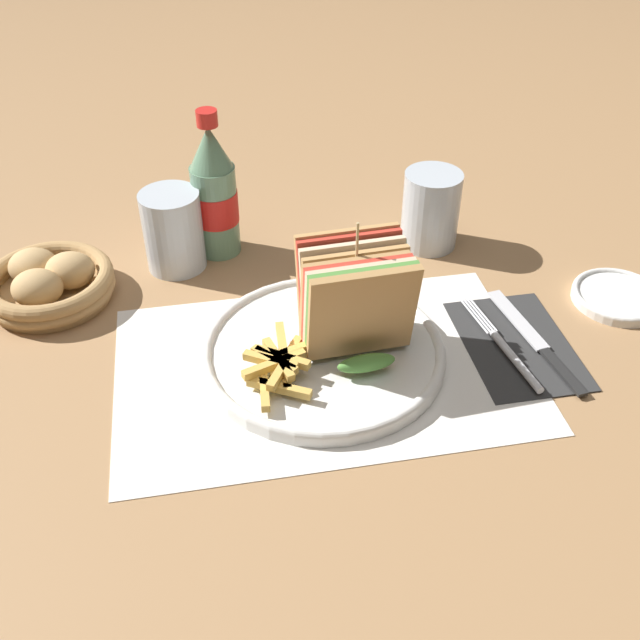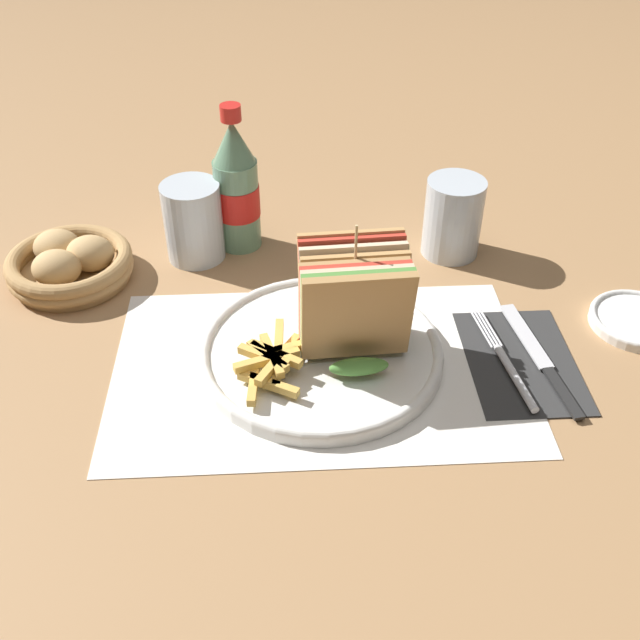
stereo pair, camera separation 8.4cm
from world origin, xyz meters
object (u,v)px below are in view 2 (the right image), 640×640
glass_far (193,222)px  fork (509,367)px  club_sandwich (354,303)px  coke_bottle_near (236,188)px  glass_near (452,222)px  side_saucer (637,320)px  plate_main (321,351)px  knife (541,359)px  bread_basket (70,264)px

glass_far → fork: bearing=-35.2°
club_sandwich → fork: bearing=-12.6°
coke_bottle_near → glass_near: bearing=-7.2°
club_sandwich → side_saucer: bearing=6.2°
glass_far → glass_near: bearing=-1.4°
club_sandwich → coke_bottle_near: coke_bottle_near is taller
plate_main → glass_far: size_ratio=2.59×
club_sandwich → knife: 0.22m
plate_main → side_saucer: plate_main is taller
fork → knife: 0.04m
glass_near → glass_far: size_ratio=1.00×
coke_bottle_near → side_saucer: bearing=-23.4°
fork → glass_near: bearing=86.2°
knife → side_saucer: 0.15m
plate_main → knife: 0.25m
knife → side_saucer: (0.14, 0.06, 0.00)m
plate_main → coke_bottle_near: (-0.10, 0.25, 0.08)m
coke_bottle_near → side_saucer: size_ratio=1.79×
knife → glass_far: glass_far is taller
fork → plate_main: bearing=162.2°
club_sandwich → plate_main: bearing=-175.2°
fork → side_saucer: bearing=15.1°
knife → bread_basket: 0.60m
plate_main → bread_basket: 0.36m
coke_bottle_near → bread_basket: coke_bottle_near is taller
coke_bottle_near → bread_basket: size_ratio=1.25×
fork → bread_basket: size_ratio=1.08×
club_sandwich → bread_basket: bearing=153.7°
club_sandwich → side_saucer: 0.36m
coke_bottle_near → glass_far: 0.07m
plate_main → glass_far: 0.28m
fork → glass_far: bearing=136.6°
knife → fork: bearing=-168.8°
glass_near → side_saucer: (0.20, -0.17, -0.04)m
plate_main → bread_basket: bread_basket is taller
club_sandwich → fork: size_ratio=0.90×
coke_bottle_near → glass_near: size_ratio=1.88×
bread_basket → side_saucer: (0.70, -0.14, -0.02)m
club_sandwich → glass_near: size_ratio=1.46×
plate_main → fork: 0.21m
plate_main → side_saucer: 0.39m
plate_main → fork: size_ratio=1.60×
glass_near → knife: bearing=-75.8°
coke_bottle_near → glass_near: coke_bottle_near is taller
plate_main → knife: size_ratio=1.40×
fork → bread_basket: bearing=149.8°
club_sandwich → fork: 0.19m
fork → bread_basket: (-0.52, 0.21, 0.01)m
knife → side_saucer: size_ratio=1.75×
coke_bottle_near → glass_near: (0.29, -0.04, -0.04)m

